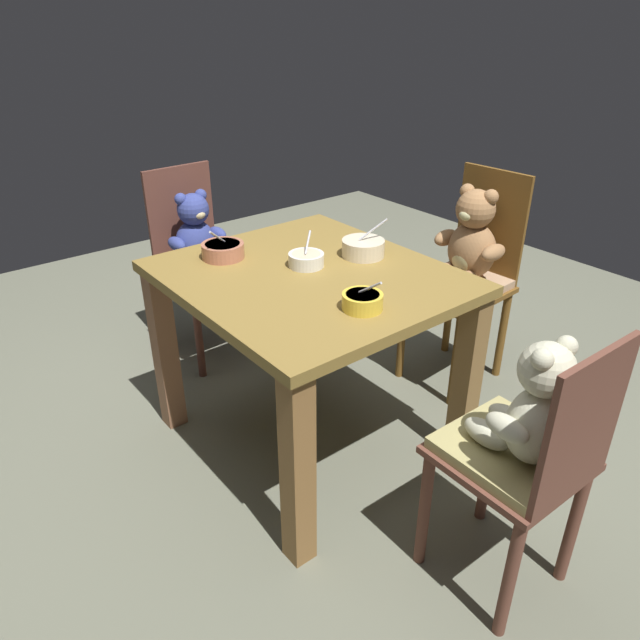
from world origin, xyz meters
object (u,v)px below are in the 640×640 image
at_px(teddy_chair_near_left, 197,246).
at_px(porridge_bowl_yellow_near_right, 362,301).
at_px(porridge_bowl_cream_far_center, 363,248).
at_px(porridge_bowl_white_center, 306,259).
at_px(teddy_chair_near_right, 529,435).
at_px(dining_table, 309,309).
at_px(porridge_bowl_terracotta_near_left, 223,250).
at_px(teddy_chair_far_center, 468,258).

height_order(teddy_chair_near_left, porridge_bowl_yellow_near_right, teddy_chair_near_left).
height_order(porridge_bowl_cream_far_center, porridge_bowl_white_center, porridge_bowl_cream_far_center).
bearing_deg(porridge_bowl_yellow_near_right, teddy_chair_near_right, 8.73).
relative_size(dining_table, porridge_bowl_cream_far_center, 6.13).
bearing_deg(teddy_chair_near_right, porridge_bowl_white_center, 2.10).
xyz_separation_m(porridge_bowl_cream_far_center, porridge_bowl_white_center, (-0.06, -0.23, -0.01)).
bearing_deg(porridge_bowl_cream_far_center, porridge_bowl_terracotta_near_left, -126.65).
distance_m(teddy_chair_near_left, teddy_chair_far_center, 1.25).
bearing_deg(porridge_bowl_yellow_near_right, porridge_bowl_white_center, 169.20).
distance_m(teddy_chair_near_right, porridge_bowl_yellow_near_right, 0.61).
relative_size(porridge_bowl_cream_far_center, porridge_bowl_white_center, 1.26).
relative_size(porridge_bowl_yellow_near_right, porridge_bowl_white_center, 1.07).
height_order(porridge_bowl_terracotta_near_left, porridge_bowl_white_center, porridge_bowl_terracotta_near_left).
relative_size(teddy_chair_near_left, porridge_bowl_terracotta_near_left, 5.78).
bearing_deg(teddy_chair_near_right, teddy_chair_far_center, -41.98).
bearing_deg(porridge_bowl_white_center, dining_table, -28.95).
height_order(teddy_chair_far_center, porridge_bowl_white_center, teddy_chair_far_center).
relative_size(teddy_chair_near_right, porridge_bowl_cream_far_center, 5.39).
bearing_deg(teddy_chair_near_right, porridge_bowl_yellow_near_right, 9.92).
bearing_deg(porridge_bowl_yellow_near_right, teddy_chair_far_center, 107.77).
relative_size(teddy_chair_near_left, teddy_chair_near_right, 1.04).
height_order(teddy_chair_far_center, teddy_chair_near_right, teddy_chair_far_center).
xyz_separation_m(dining_table, teddy_chair_far_center, (0.04, 0.85, 0.00)).
xyz_separation_m(teddy_chair_near_left, teddy_chair_near_right, (1.80, 0.02, 0.00)).
bearing_deg(porridge_bowl_white_center, porridge_bowl_yellow_near_right, -10.80).
bearing_deg(teddy_chair_far_center, teddy_chair_near_right, 43.56).
distance_m(dining_table, porridge_bowl_yellow_near_right, 0.37).
relative_size(teddy_chair_near_right, porridge_bowl_white_center, 6.80).
height_order(teddy_chair_far_center, porridge_bowl_terracotta_near_left, teddy_chair_far_center).
distance_m(porridge_bowl_yellow_near_right, porridge_bowl_terracotta_near_left, 0.65).
distance_m(teddy_chair_far_center, porridge_bowl_terracotta_near_left, 1.08).
bearing_deg(porridge_bowl_cream_far_center, teddy_chair_far_center, 86.18).
distance_m(teddy_chair_near_left, porridge_bowl_terracotta_near_left, 0.66).
bearing_deg(porridge_bowl_terracotta_near_left, porridge_bowl_cream_far_center, 53.35).
distance_m(dining_table, teddy_chair_far_center, 0.85).
xyz_separation_m(teddy_chair_near_left, porridge_bowl_terracotta_near_left, (0.60, -0.19, 0.21)).
relative_size(dining_table, teddy_chair_near_right, 1.14).
height_order(dining_table, porridge_bowl_white_center, porridge_bowl_white_center).
xyz_separation_m(teddy_chair_far_center, porridge_bowl_cream_far_center, (-0.04, -0.59, 0.18)).
height_order(teddy_chair_near_right, porridge_bowl_cream_far_center, teddy_chair_near_right).
bearing_deg(teddy_chair_far_center, dining_table, -5.95).
xyz_separation_m(teddy_chair_near_left, porridge_bowl_cream_far_center, (0.91, 0.23, 0.21)).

